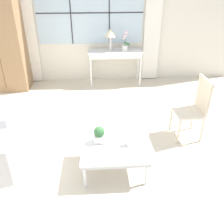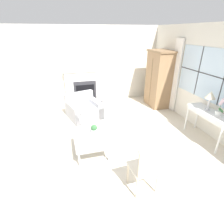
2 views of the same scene
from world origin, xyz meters
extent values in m
plane|color=beige|center=(0.00, 0.00, 0.00)|extent=(14.00, 14.00, 0.00)
cube|color=silver|center=(0.00, 3.03, 1.40)|extent=(7.20, 0.06, 2.80)
cube|color=silver|center=(0.00, 3.00, 1.56)|extent=(2.36, 0.01, 1.34)
cube|color=#2D2D33|center=(-0.42, 2.99, 1.56)|extent=(0.02, 0.02, 1.34)
cube|color=#2D2D33|center=(0.42, 2.99, 1.56)|extent=(0.02, 0.02, 1.34)
cube|color=#2D2D33|center=(0.00, 2.99, 1.56)|extent=(2.36, 0.02, 0.02)
cube|color=white|center=(-1.41, 2.95, 1.21)|extent=(0.38, 0.06, 2.38)
cube|color=white|center=(1.41, 2.95, 1.21)|extent=(0.38, 0.06, 2.38)
cube|color=#93704C|center=(-1.91, 2.64, 0.98)|extent=(0.91, 0.62, 1.95)
sphere|color=#997F4C|center=(-1.86, 2.32, 0.98)|extent=(0.03, 0.03, 0.03)
cube|color=white|center=(0.55, 2.72, 0.78)|extent=(1.22, 0.43, 0.03)
cube|color=white|center=(0.55, 2.72, 0.71)|extent=(1.17, 0.41, 0.10)
cylinder|color=white|center=(-0.02, 2.55, 0.38)|extent=(0.04, 0.04, 0.76)
cylinder|color=white|center=(1.12, 2.55, 0.38)|extent=(0.04, 0.04, 0.76)
cylinder|color=white|center=(-0.02, 2.90, 0.38)|extent=(0.04, 0.04, 0.76)
cylinder|color=white|center=(1.12, 2.90, 0.38)|extent=(0.04, 0.04, 0.76)
cylinder|color=silver|center=(0.43, 2.71, 0.80)|extent=(0.14, 0.14, 0.02)
cylinder|color=silver|center=(0.43, 2.71, 0.96)|extent=(0.05, 0.05, 0.29)
cone|color=beige|center=(0.43, 2.71, 1.20)|extent=(0.25, 0.25, 0.18)
cylinder|color=white|center=(0.76, 2.72, 0.85)|extent=(0.14, 0.14, 0.12)
cylinder|color=#336638|center=(0.76, 2.72, 1.07)|extent=(0.01, 0.01, 0.31)
cube|color=#336638|center=(0.80, 2.72, 0.95)|extent=(0.14, 0.02, 0.09)
sphere|color=silver|center=(0.74, 2.73, 1.08)|extent=(0.08, 0.08, 0.08)
sphere|color=silver|center=(0.76, 2.73, 1.14)|extent=(0.08, 0.08, 0.08)
sphere|color=silver|center=(0.79, 2.73, 1.19)|extent=(0.08, 0.08, 0.08)
cube|color=beige|center=(1.54, 0.47, 0.46)|extent=(0.47, 0.47, 0.03)
cube|color=beige|center=(1.74, 0.49, 0.72)|extent=(0.06, 0.41, 0.49)
cube|color=beige|center=(1.74, 0.49, 0.98)|extent=(0.07, 0.43, 0.05)
cylinder|color=beige|center=(1.36, 0.27, 0.22)|extent=(0.04, 0.04, 0.44)
cylinder|color=beige|center=(1.34, 0.65, 0.22)|extent=(0.04, 0.04, 0.44)
cylinder|color=beige|center=(1.74, 0.30, 0.22)|extent=(0.04, 0.04, 0.44)
cylinder|color=beige|center=(1.72, 0.68, 0.22)|extent=(0.04, 0.04, 0.44)
cube|color=silver|center=(0.32, -0.23, 0.38)|extent=(0.88, 0.74, 0.03)
cube|color=#B1B3B8|center=(0.32, -0.23, 0.35)|extent=(0.86, 0.72, 0.04)
cylinder|color=silver|center=(-0.07, -0.55, 0.18)|extent=(0.04, 0.04, 0.37)
cylinder|color=silver|center=(0.70, -0.55, 0.18)|extent=(0.04, 0.04, 0.37)
cylinder|color=silver|center=(-0.07, 0.08, 0.18)|extent=(0.04, 0.04, 0.37)
cylinder|color=silver|center=(0.70, 0.08, 0.18)|extent=(0.04, 0.04, 0.37)
cube|color=white|center=(0.12, -0.12, 0.45)|extent=(0.14, 0.14, 0.11)
sphere|color=#336638|center=(0.12, -0.12, 0.55)|extent=(0.15, 0.15, 0.15)
cylinder|color=silver|center=(0.51, -0.22, 0.40)|extent=(0.12, 0.12, 0.01)
cylinder|color=silver|center=(0.51, -0.22, 0.46)|extent=(0.09, 0.09, 0.11)
cylinder|color=black|center=(0.51, -0.22, 0.52)|extent=(0.00, 0.00, 0.01)
camera|label=1|loc=(0.13, -2.85, 2.45)|focal=40.00mm
camera|label=2|loc=(3.64, -0.67, 2.61)|focal=28.00mm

